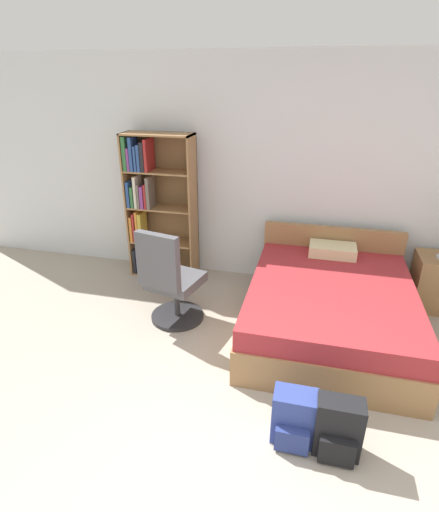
% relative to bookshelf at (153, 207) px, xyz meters
% --- Properties ---
extents(wall_back, '(9.00, 0.06, 2.60)m').
position_rel_bookshelf_xyz_m(wall_back, '(1.64, 0.26, 0.41)').
color(wall_back, silver).
rests_on(wall_back, ground_plane).
extents(bookshelf, '(0.82, 0.32, 1.75)m').
position_rel_bookshelf_xyz_m(bookshelf, '(0.00, 0.00, 0.00)').
color(bookshelf, olive).
rests_on(bookshelf, ground_plane).
extents(bed, '(1.55, 1.93, 0.78)m').
position_rel_bookshelf_xyz_m(bed, '(2.14, -0.78, -0.61)').
color(bed, olive).
rests_on(bed, ground_plane).
extents(office_chair, '(0.57, 0.65, 1.05)m').
position_rel_bookshelf_xyz_m(office_chair, '(0.59, -1.04, -0.43)').
color(office_chair, '#232326').
rests_on(office_chair, ground_plane).
extents(backpack_black, '(0.31, 0.23, 0.44)m').
position_rel_bookshelf_xyz_m(backpack_black, '(2.21, -2.26, -0.68)').
color(backpack_black, black).
rests_on(backpack_black, ground_plane).
extents(backpack_blue, '(0.30, 0.26, 0.40)m').
position_rel_bookshelf_xyz_m(backpack_blue, '(1.91, -2.21, -0.70)').
color(backpack_blue, navy).
rests_on(backpack_blue, ground_plane).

